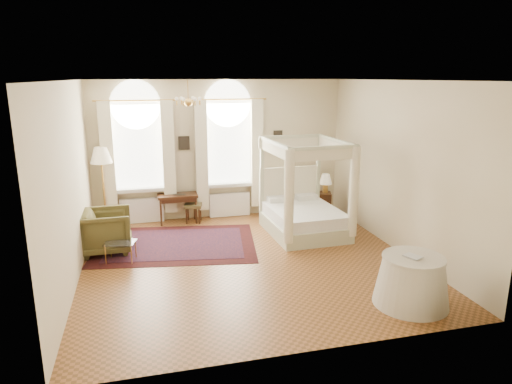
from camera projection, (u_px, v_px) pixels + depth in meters
ground at (249, 261)px, 8.55m from camera, size 6.00×6.00×0.00m
room_walls at (248, 157)px, 8.06m from camera, size 6.00×6.00×6.00m
window_left at (139, 161)px, 10.43m from camera, size 1.62×0.27×3.29m
window_right at (229, 157)px, 10.93m from camera, size 1.62×0.27×3.29m
chandelier at (188, 101)px, 8.74m from camera, size 0.51×0.45×0.50m
wall_pictures at (223, 140)px, 10.89m from camera, size 2.54×0.03×0.39m
canopy_bed at (304, 213)px, 9.96m from camera, size 1.65×1.98×2.07m
nightstand at (322, 205)px, 11.21m from camera, size 0.53×0.50×0.61m
nightstand_lamp at (326, 180)px, 11.11m from camera, size 0.31×0.31×0.45m
writing_desk at (178, 198)px, 10.68m from camera, size 0.92×0.49×0.69m
laptop at (180, 194)px, 10.62m from camera, size 0.32×0.24×0.02m
stool at (193, 207)px, 10.77m from camera, size 0.48×0.48×0.46m
armchair at (107, 231)px, 8.93m from camera, size 0.95×0.92×0.85m
coffee_table at (120, 244)px, 8.48m from camera, size 0.63×0.51×0.38m
floor_lamp at (101, 160)px, 10.04m from camera, size 0.48×0.48×1.86m
oriental_rug at (176, 244)px, 9.41m from camera, size 3.53×2.78×0.01m
side_table at (412, 281)px, 6.86m from camera, size 1.13×1.13×0.77m
book at (409, 258)px, 6.68m from camera, size 0.27×0.30×0.02m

